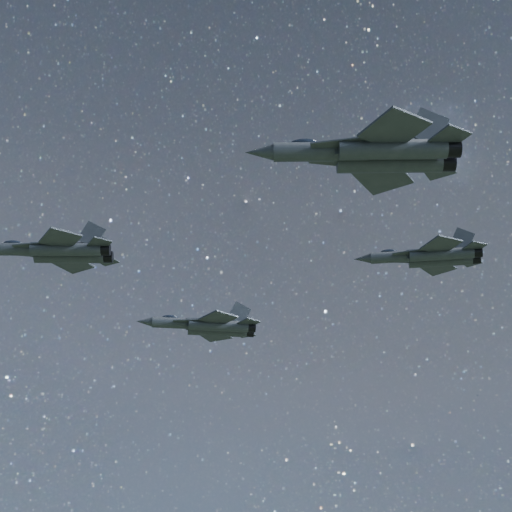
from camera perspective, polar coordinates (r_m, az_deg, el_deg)
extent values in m
cylinder|color=#2E343A|center=(86.65, -16.66, 0.47)|extent=(6.64, 2.82, 1.37)
ellipsoid|color=black|center=(87.23, -17.27, 0.86)|extent=(2.24, 1.38, 0.68)
cube|color=#2E343A|center=(85.47, -13.73, 0.44)|extent=(7.31, 2.93, 1.14)
cylinder|color=#2E343A|center=(84.46, -13.64, 0.46)|extent=(7.49, 3.02, 1.37)
cylinder|color=#2E343A|center=(85.99, -13.41, -0.06)|extent=(7.49, 3.02, 1.37)
cylinder|color=black|center=(83.63, -10.95, 0.46)|extent=(1.40, 1.49, 1.26)
cylinder|color=black|center=(85.18, -10.76, -0.07)|extent=(1.40, 1.49, 1.26)
cube|color=#2E343A|center=(85.16, -15.85, 0.76)|extent=(4.56, 2.76, 0.11)
cube|color=#2E343A|center=(87.20, -15.48, 0.06)|extent=(4.60, 1.14, 0.11)
cube|color=#2E343A|center=(82.75, -14.04, 1.23)|extent=(4.37, 4.65, 0.18)
cube|color=#2E343A|center=(87.96, -13.24, -0.56)|extent=(5.03, 5.03, 0.18)
cube|color=#2E343A|center=(82.78, -11.30, 0.92)|extent=(2.57, 2.68, 0.13)
cube|color=#2E343A|center=(86.33, -10.86, -0.30)|extent=(2.97, 2.98, 0.13)
cube|color=#2E343A|center=(84.47, -11.87, 1.54)|extent=(2.95, 1.07, 3.12)
cube|color=#2E343A|center=(86.38, -11.62, 0.86)|extent=(3.05, 0.59, 3.12)
cylinder|color=#2E343A|center=(106.14, -5.66, -4.88)|extent=(7.15, 2.30, 1.48)
cone|color=#2E343A|center=(106.16, -8.12, -4.75)|extent=(2.42, 1.59, 1.33)
ellipsoid|color=black|center=(106.39, -6.26, -4.49)|extent=(2.36, 1.26, 0.73)
cube|color=#2E343A|center=(106.33, -2.99, -5.04)|extent=(7.90, 2.33, 1.23)
cylinder|color=#2E343A|center=(105.31, -2.75, -5.08)|extent=(8.09, 2.41, 1.48)
cylinder|color=#2E343A|center=(107.08, -2.83, -5.45)|extent=(8.09, 2.41, 1.48)
cylinder|color=black|center=(105.70, -0.38, -5.19)|extent=(1.39, 1.50, 1.37)
cylinder|color=black|center=(107.46, -0.50, -5.55)|extent=(1.39, 1.50, 1.37)
cube|color=#2E343A|center=(104.95, -4.70, -4.74)|extent=(5.02, 2.50, 0.11)
cube|color=#2E343A|center=(107.34, -4.77, -5.23)|extent=(5.00, 1.41, 0.11)
cube|color=#2E343A|center=(103.25, -2.75, -4.53)|extent=(5.00, 5.23, 0.19)
cube|color=#2E343A|center=(109.27, -3.03, -5.77)|extent=(5.37, 5.44, 0.19)
cube|color=#2E343A|center=(104.58, -0.51, -4.85)|extent=(2.94, 3.04, 0.14)
cube|color=#2E343A|center=(108.64, -0.78, -5.68)|extent=(3.17, 3.21, 0.14)
cube|color=#2E343A|center=(105.98, -1.23, -4.20)|extent=(3.26, 0.80, 3.38)
cube|color=#2E343A|center=(108.17, -1.36, -4.66)|extent=(3.31, 0.52, 3.38)
cylinder|color=#2E343A|center=(71.41, 4.68, 7.56)|extent=(8.55, 3.86, 1.77)
cone|color=#2E343A|center=(71.26, 0.27, 7.54)|extent=(3.03, 2.23, 1.59)
ellipsoid|color=black|center=(71.81, 3.56, 8.13)|extent=(2.91, 1.84, 0.87)
cube|color=#2E343A|center=(72.01, 9.40, 7.50)|extent=(9.41, 4.03, 1.47)
cylinder|color=#2E343A|center=(70.87, 9.91, 7.65)|extent=(9.65, 4.15, 1.77)
cylinder|color=#2E343A|center=(72.74, 9.67, 6.67)|extent=(9.65, 4.15, 1.77)
cylinder|color=black|center=(71.87, 14.06, 7.58)|extent=(1.84, 1.95, 1.63)
cylinder|color=black|center=(73.71, 13.70, 6.61)|extent=(1.84, 1.95, 1.63)
cube|color=#2E343A|center=(70.24, 6.43, 8.16)|extent=(5.84, 3.69, 0.14)
cube|color=#2E343A|center=(72.78, 6.23, 6.80)|extent=(5.96, 1.64, 0.14)
cube|color=#2E343A|center=(68.75, 10.02, 9.07)|extent=(5.55, 5.92, 0.23)
cube|color=#2E343A|center=(75.10, 9.21, 5.69)|extent=(6.50, 6.47, 0.23)
cube|color=#2E343A|center=(70.70, 13.92, 8.40)|extent=(3.25, 3.41, 0.17)
cube|color=#2E343A|center=(74.94, 13.12, 6.16)|extent=(3.84, 3.84, 0.17)
cube|color=#2E343A|center=(72.42, 12.41, 9.15)|extent=(3.77, 1.49, 4.03)
cube|color=#2E343A|center=(74.71, 12.03, 7.91)|extent=(3.92, 0.88, 4.03)
cylinder|color=#2E343A|center=(96.23, 10.31, -0.05)|extent=(6.67, 3.74, 1.40)
cone|color=#2E343A|center=(96.08, 7.75, -0.20)|extent=(2.46, 1.96, 1.25)
ellipsoid|color=black|center=(96.47, 9.64, 0.27)|extent=(2.33, 1.66, 0.69)
cube|color=#2E343A|center=(96.59, 13.06, 0.09)|extent=(7.32, 3.96, 1.16)
cylinder|color=#2E343A|center=(95.65, 13.34, 0.12)|extent=(7.50, 4.07, 1.40)
cylinder|color=#2E343A|center=(97.26, 13.26, -0.34)|extent=(7.50, 4.07, 1.40)
cylinder|color=black|center=(96.19, 15.77, 0.27)|extent=(1.56, 1.63, 1.29)
cylinder|color=black|center=(97.79, 15.65, -0.19)|extent=(1.56, 1.63, 1.29)
cube|color=#2E343A|center=(95.20, 11.30, 0.27)|extent=(4.45, 3.34, 0.11)
cube|color=#2E343A|center=(97.38, 11.24, -0.36)|extent=(4.76, 1.83, 0.11)
cube|color=#2E343A|center=(93.79, 13.31, 0.79)|extent=(4.04, 4.40, 0.18)
cube|color=#2E343A|center=(99.25, 13.06, -0.79)|extent=(5.12, 5.02, 0.18)
cube|color=#2E343A|center=(95.18, 15.62, 0.66)|extent=(2.36, 2.51, 0.13)
cube|color=#2E343A|center=(98.85, 15.36, -0.40)|extent=(3.03, 3.00, 0.13)
cube|color=#2E343A|center=(96.51, 14.77, 1.18)|extent=(2.85, 1.51, 3.19)
cube|color=#2E343A|center=(98.50, 14.65, 0.59)|extent=(3.02, 1.05, 3.19)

